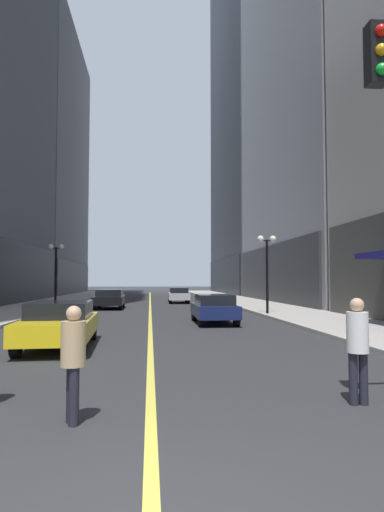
{
  "coord_description": "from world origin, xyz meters",
  "views": [
    {
      "loc": [
        -0.02,
        -3.43,
        1.97
      ],
      "look_at": [
        3.34,
        32.19,
        3.91
      ],
      "focal_mm": 31.24,
      "sensor_mm": 36.0,
      "label": 1
    }
  ],
  "objects": [
    {
      "name": "ground_plane",
      "position": [
        0.0,
        35.0,
        0.0
      ],
      "size": [
        200.0,
        200.0,
        0.0
      ],
      "primitive_type": "plane",
      "color": "#2D2D30"
    },
    {
      "name": "sidewalk_left",
      "position": [
        -8.25,
        35.0,
        0.07
      ],
      "size": [
        4.5,
        78.0,
        0.15
      ],
      "primitive_type": "cube",
      "color": "#ADA8A0",
      "rests_on": "ground"
    },
    {
      "name": "sidewalk_right",
      "position": [
        8.25,
        35.0,
        0.07
      ],
      "size": [
        4.5,
        78.0,
        0.15
      ],
      "primitive_type": "cube",
      "color": "#ADA8A0",
      "rests_on": "ground"
    },
    {
      "name": "lane_centre_stripe",
      "position": [
        0.0,
        35.0,
        0.0
      ],
      "size": [
        0.16,
        70.0,
        0.01
      ],
      "primitive_type": "cube",
      "color": "#E5D64C",
      "rests_on": "ground"
    },
    {
      "name": "building_left_far",
      "position": [
        -17.6,
        60.0,
        18.36
      ],
      "size": [
        14.4,
        26.0,
        36.84
      ],
      "color": "gray",
      "rests_on": "ground"
    },
    {
      "name": "building_right_far",
      "position": [
        18.19,
        60.0,
        33.12
      ],
      "size": [
        15.57,
        26.0,
        66.38
      ],
      "color": "#4C515B",
      "rests_on": "ground"
    },
    {
      "name": "car_yellow",
      "position": [
        -2.65,
        10.03,
        0.72
      ],
      "size": [
        2.09,
        4.68,
        1.32
      ],
      "color": "yellow",
      "rests_on": "ground"
    },
    {
      "name": "car_navy",
      "position": [
        2.88,
        16.65,
        0.72
      ],
      "size": [
        1.77,
        4.14,
        1.32
      ],
      "color": "#141E4C",
      "rests_on": "ground"
    },
    {
      "name": "car_black",
      "position": [
        -2.8,
        27.74,
        0.72
      ],
      "size": [
        1.97,
        4.37,
        1.32
      ],
      "color": "black",
      "rests_on": "ground"
    },
    {
      "name": "car_silver",
      "position": [
        2.45,
        35.09,
        0.72
      ],
      "size": [
        1.84,
        4.59,
        1.32
      ],
      "color": "#B7B7BC",
      "rests_on": "ground"
    },
    {
      "name": "pedestrian_in_white_shirt",
      "position": [
        3.27,
        3.41,
        0.98
      ],
      "size": [
        0.37,
        0.37,
        1.68
      ],
      "color": "black",
      "rests_on": "ground"
    },
    {
      "name": "pedestrian_in_tan_trench",
      "position": [
        -1.07,
        2.88,
        0.93
      ],
      "size": [
        0.44,
        0.44,
        1.61
      ],
      "color": "black",
      "rests_on": "ground"
    },
    {
      "name": "street_lamp_left_far",
      "position": [
        -6.4,
        27.55,
        3.26
      ],
      "size": [
        1.06,
        0.36,
        4.43
      ],
      "color": "black",
      "rests_on": "ground"
    },
    {
      "name": "street_lamp_right_mid",
      "position": [
        6.4,
        20.57,
        3.26
      ],
      "size": [
        1.06,
        0.36,
        4.43
      ],
      "color": "black",
      "rests_on": "ground"
    },
    {
      "name": "fire_hydrant_right",
      "position": [
        6.9,
        11.3,
        0.4
      ],
      "size": [
        0.28,
        0.28,
        0.8
      ],
      "primitive_type": "cylinder",
      "color": "red",
      "rests_on": "ground"
    }
  ]
}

